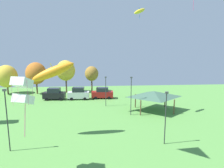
{
  "coord_description": "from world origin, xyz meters",
  "views": [
    {
      "loc": [
        -0.37,
        1.39,
        11.08
      ],
      "look_at": [
        0.67,
        14.82,
        8.68
      ],
      "focal_mm": 32.0,
      "sensor_mm": 36.0,
      "label": 1
    }
  ],
  "objects": [
    {
      "name": "kite_flying_6",
      "position": [
        -6.44,
        17.86,
        7.65
      ],
      "size": [
        1.62,
        1.73,
        5.17
      ],
      "color": "white"
    },
    {
      "name": "park_pavilion",
      "position": [
        9.75,
        35.3,
        3.08
      ],
      "size": [
        7.44,
        5.89,
        3.6
      ],
      "color": "brown",
      "rests_on": "ground"
    },
    {
      "name": "parked_car_leftmost",
      "position": [
        -9.71,
        44.71,
        1.26
      ],
      "size": [
        4.81,
        2.23,
        2.58
      ],
      "rotation": [
        0.0,
        0.0,
        -0.06
      ],
      "color": "black",
      "rests_on": "ground"
    },
    {
      "name": "kite_flying_1",
      "position": [
        6.38,
        33.31,
        16.76
      ],
      "size": [
        2.45,
        2.18,
        1.91
      ],
      "color": "yellow"
    },
    {
      "name": "parked_car_third_from_left",
      "position": [
        0.83,
        45.01,
        1.22
      ],
      "size": [
        4.87,
        2.19,
        2.49
      ],
      "rotation": [
        0.0,
        0.0,
        -0.06
      ],
      "color": "maroon",
      "rests_on": "ground"
    },
    {
      "name": "parked_car_second_from_left",
      "position": [
        -4.44,
        44.54,
        1.3
      ],
      "size": [
        4.63,
        2.08,
        2.69
      ],
      "rotation": [
        0.0,
        0.0,
        -0.02
      ],
      "color": "silver",
      "rests_on": "ground"
    },
    {
      "name": "treeline_tree_3",
      "position": [
        -1.68,
        52.55,
        4.68
      ],
      "size": [
        3.45,
        3.45,
        6.61
      ],
      "color": "brown",
      "rests_on": "ground"
    },
    {
      "name": "treeline_tree_2",
      "position": [
        -8.09,
        51.69,
        5.62
      ],
      "size": [
        4.65,
        4.65,
        8.2
      ],
      "color": "brown",
      "rests_on": "ground"
    },
    {
      "name": "light_post_3",
      "position": [
        -9.95,
        22.43,
        3.88
      ],
      "size": [
        0.36,
        0.2,
        6.95
      ],
      "color": "#2D2D33",
      "rests_on": "ground"
    },
    {
      "name": "treeline_tree_0",
      "position": [
        -22.25,
        51.28,
        4.4
      ],
      "size": [
        4.99,
        4.99,
        7.15
      ],
      "color": "brown",
      "rests_on": "ground"
    },
    {
      "name": "light_post_0",
      "position": [
        1.32,
        38.96,
        3.3
      ],
      "size": [
        0.36,
        0.2,
        5.81
      ],
      "color": "#2D2D33",
      "rests_on": "ground"
    },
    {
      "name": "kite_flying_5",
      "position": [
        -5.65,
        25.9,
        8.29
      ],
      "size": [
        5.5,
        1.46,
        3.09
      ],
      "color": "orange"
    },
    {
      "name": "light_post_1",
      "position": [
        5.27,
        33.34,
        3.67
      ],
      "size": [
        0.36,
        0.2,
        6.53
      ],
      "color": "#2D2D33",
      "rests_on": "ground"
    },
    {
      "name": "treeline_tree_1",
      "position": [
        -15.17,
        51.03,
        5.08
      ],
      "size": [
        4.89,
        4.89,
        7.79
      ],
      "color": "brown",
      "rests_on": "ground"
    },
    {
      "name": "light_post_2",
      "position": [
        7.46,
        22.75,
        3.55
      ],
      "size": [
        0.36,
        0.2,
        6.31
      ],
      "color": "#2D2D33",
      "rests_on": "ground"
    }
  ]
}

